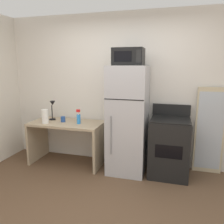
{
  "coord_description": "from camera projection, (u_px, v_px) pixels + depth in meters",
  "views": [
    {
      "loc": [
        0.84,
        -2.12,
        1.72
      ],
      "look_at": [
        -0.07,
        1.1,
        1.02
      ],
      "focal_mm": 35.73,
      "sensor_mm": 36.0,
      "label": 1
    }
  ],
  "objects": [
    {
      "name": "leaning_mirror",
      "position": [
        209.0,
        131.0,
        3.55
      ],
      "size": [
        0.44,
        0.03,
        1.4
      ],
      "color": "#C6B793",
      "rests_on": "ground"
    },
    {
      "name": "paper_towel_roll",
      "position": [
        45.0,
        116.0,
        3.81
      ],
      "size": [
        0.11,
        0.11,
        0.24
      ],
      "primitive_type": "cylinder",
      "color": "white",
      "rests_on": "desk"
    },
    {
      "name": "microwave",
      "position": [
        129.0,
        57.0,
        3.37
      ],
      "size": [
        0.46,
        0.35,
        0.26
      ],
      "color": "black",
      "rests_on": "refrigerator"
    },
    {
      "name": "oven_range",
      "position": [
        169.0,
        147.0,
        3.52
      ],
      "size": [
        0.61,
        0.61,
        1.1
      ],
      "color": "black",
      "rests_on": "ground"
    },
    {
      "name": "coffee_mug",
      "position": [
        63.0,
        119.0,
        3.93
      ],
      "size": [
        0.08,
        0.08,
        0.09
      ],
      "primitive_type": "cylinder",
      "color": "#264C99",
      "rests_on": "desk"
    },
    {
      "name": "wall_back_white",
      "position": [
        125.0,
        90.0,
        3.91
      ],
      "size": [
        5.0,
        0.1,
        2.6
      ],
      "primitive_type": "cube",
      "color": "silver",
      "rests_on": "ground"
    },
    {
      "name": "desk",
      "position": [
        67.0,
        134.0,
        3.95
      ],
      "size": [
        1.26,
        0.64,
        0.75
      ],
      "color": "tan",
      "rests_on": "ground"
    },
    {
      "name": "ground_plane",
      "position": [
        92.0,
        218.0,
        2.57
      ],
      "size": [
        12.0,
        12.0,
        0.0
      ],
      "primitive_type": "plane",
      "color": "brown"
    },
    {
      "name": "refrigerator",
      "position": [
        128.0,
        120.0,
        3.59
      ],
      "size": [
        0.6,
        0.67,
        1.72
      ],
      "color": "#B7B7BC",
      "rests_on": "ground"
    },
    {
      "name": "spray_bottle",
      "position": [
        79.0,
        118.0,
        3.78
      ],
      "size": [
        0.06,
        0.06,
        0.25
      ],
      "color": "#2D8CEA",
      "rests_on": "desk"
    },
    {
      "name": "desk_lamp",
      "position": [
        52.0,
        107.0,
        4.02
      ],
      "size": [
        0.14,
        0.12,
        0.35
      ],
      "color": "black",
      "rests_on": "desk"
    }
  ]
}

